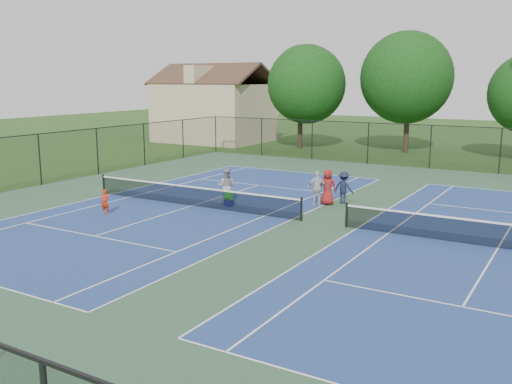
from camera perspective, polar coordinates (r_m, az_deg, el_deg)
The scene contains 15 objects.
ground at distance 24.66m, azimuth 6.73°, elevation -3.21°, with size 140.00×140.00×0.00m, color #234716.
court_pad at distance 24.66m, azimuth 6.73°, elevation -3.20°, with size 36.00×36.00×0.01m, color #294931.
tennis_court_left at distance 28.11m, azimuth -6.40°, elevation -1.20°, with size 12.00×23.83×1.07m.
tennis_court_right at distance 22.83m, azimuth 23.06°, elevation -4.98°, with size 12.00×23.83×1.07m.
perimeter_fence at distance 24.31m, azimuth 6.82°, elevation 0.45°, with size 36.08×36.08×3.02m.
tree_back_a at distance 51.14m, azimuth 4.50°, elevation 11.12°, with size 6.80×6.80×9.15m.
tree_back_b at distance 49.77m, azimuth 15.09°, elevation 11.41°, with size 7.60×7.60×10.03m.
clapboard_house at distance 57.18m, azimuth -4.21°, elevation 8.18°, with size 10.80×8.10×7.65m.
child_player at distance 27.00m, azimuth -14.86°, elevation -0.97°, with size 0.43×0.28×1.17m, color red.
instructor at distance 28.25m, azimuth -2.97°, elevation 0.58°, with size 0.88×0.68×1.80m, color #9B9B9D.
bystander_a at distance 28.10m, azimuth 6.15°, elevation 0.39°, with size 1.01×0.42×1.72m, color silver.
bystander_b at distance 28.69m, azimuth 8.76°, elevation 0.44°, with size 1.05×0.60×1.62m, color #181D34.
bystander_c at distance 28.28m, azimuth 7.17°, elevation 0.50°, with size 0.87×0.57×1.78m, color maroon.
ball_crate at distance 27.88m, azimuth -2.74°, elevation -1.11°, with size 0.36×0.30×0.33m, color navy.
ball_hopper at distance 27.80m, azimuth -2.75°, elevation -0.34°, with size 0.34×0.28×0.44m, color green.
Camera 1 is at (9.60, -21.87, 6.12)m, focal length 40.00 mm.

